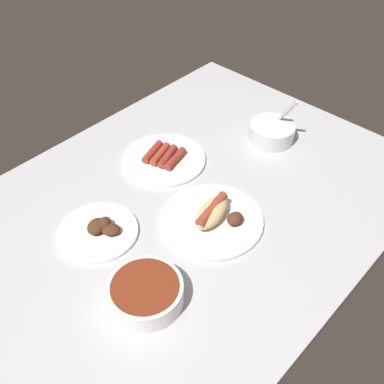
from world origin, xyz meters
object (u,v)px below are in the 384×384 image
at_px(bowl_coleslaw, 272,131).
at_px(plate_grilled_meat, 99,230).
at_px(bowl_chili, 146,292).
at_px(plate_sausages, 164,159).
at_px(plate_hotdog_assembled, 213,217).

bearing_deg(bowl_coleslaw, plate_grilled_meat, 172.04).
height_order(bowl_chili, plate_sausages, bowl_chili).
xyz_separation_m(bowl_coleslaw, plate_hotdog_assembled, (-0.38, -0.09, -0.01)).
height_order(bowl_chili, bowl_coleslaw, bowl_coleslaw).
xyz_separation_m(plate_grilled_meat, plate_sausages, (0.30, 0.08, -0.00)).
distance_m(bowl_chili, plate_sausages, 0.47).
relative_size(plate_grilled_meat, plate_sausages, 0.82).
bearing_deg(bowl_coleslaw, plate_hotdog_assembled, -166.17).
distance_m(plate_sausages, plate_hotdog_assembled, 0.27).
xyz_separation_m(bowl_chili, bowl_coleslaw, (0.65, 0.14, 0.00)).
bearing_deg(plate_grilled_meat, plate_hotdog_assembled, -39.27).
bearing_deg(plate_sausages, plate_grilled_meat, -164.91).
bearing_deg(bowl_chili, bowl_coleslaw, 12.20).
xyz_separation_m(plate_grilled_meat, plate_hotdog_assembled, (0.22, -0.18, 0.01)).
bearing_deg(plate_sausages, bowl_chili, -139.36).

